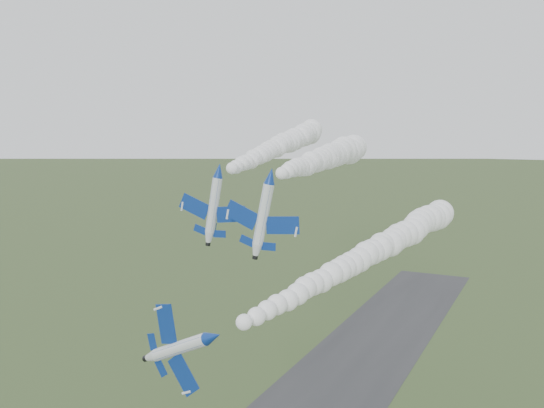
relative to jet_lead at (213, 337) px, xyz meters
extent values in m
cylinder|color=silver|center=(-0.03, 0.10, -0.02)|extent=(3.04, 8.03, 1.85)
cone|color=navy|center=(-0.79, -4.78, -0.02)|extent=(2.15, 2.31, 1.85)
cone|color=silver|center=(0.71, 4.81, -0.02)|extent=(2.09, 1.95, 1.85)
cylinder|color=black|center=(0.85, 5.73, -0.02)|extent=(1.01, 0.70, 0.94)
ellipsoid|color=black|center=(0.14, -1.96, 0.20)|extent=(1.64, 2.85, 1.24)
cube|color=navy|center=(-1.19, 1.04, 2.47)|extent=(2.23, 2.51, 3.96)
cube|color=navy|center=(1.11, 0.68, -2.62)|extent=(2.23, 2.51, 3.96)
cube|color=navy|center=(-0.04, 4.07, 1.34)|extent=(1.01, 1.15, 1.74)
cube|color=navy|center=(1.19, 3.88, -1.38)|extent=(1.01, 1.15, 1.74)
cube|color=navy|center=(1.63, 3.59, 0.49)|extent=(2.12, 1.77, 0.96)
cylinder|color=silver|center=(-13.44, 24.21, 14.78)|extent=(2.95, 8.16, 1.65)
cone|color=navy|center=(-12.60, 19.23, 14.78)|extent=(1.97, 2.34, 1.65)
cone|color=silver|center=(-14.24, 29.00, 14.78)|extent=(1.91, 1.96, 1.65)
cylinder|color=black|center=(-14.40, 29.94, 14.78)|extent=(0.92, 0.70, 0.83)
ellipsoid|color=black|center=(-13.01, 22.20, 15.31)|extent=(1.54, 2.89, 1.10)
cube|color=navy|center=(-16.36, 24.49, 15.12)|extent=(4.66, 2.98, 0.86)
cube|color=navy|center=(-10.81, 25.43, 14.17)|extent=(4.66, 2.98, 0.86)
cube|color=navy|center=(-15.58, 27.91, 15.04)|extent=(2.04, 1.35, 0.41)
cube|color=navy|center=(-12.62, 28.41, 14.53)|extent=(2.04, 1.35, 0.41)
cube|color=navy|center=(-13.86, 27.97, 16.01)|extent=(0.71, 1.58, 2.09)
cylinder|color=silver|center=(-4.40, 22.53, 14.44)|extent=(2.94, 8.57, 1.77)
cone|color=navy|center=(-3.65, 17.28, 14.44)|extent=(2.06, 2.43, 1.77)
cone|color=silver|center=(-5.13, 27.58, 14.44)|extent=(2.00, 2.03, 1.77)
cylinder|color=black|center=(-5.27, 28.57, 14.44)|extent=(0.97, 0.72, 0.89)
ellipsoid|color=black|center=(-3.98, 20.41, 15.00)|extent=(1.58, 3.02, 1.18)
cube|color=navy|center=(-7.46, 22.90, 14.88)|extent=(4.84, 3.02, 1.04)
cube|color=navy|center=(-1.63, 23.74, 13.71)|extent=(4.84, 3.02, 1.04)
cube|color=navy|center=(-6.55, 26.47, 14.76)|extent=(2.12, 1.37, 0.49)
cube|color=navy|center=(-3.44, 26.91, 14.13)|extent=(2.12, 1.37, 0.49)
cube|color=navy|center=(-4.71, 26.49, 15.72)|extent=(0.77, 1.66, 2.18)
camera|label=1|loc=(30.83, -50.35, 21.03)|focal=40.00mm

